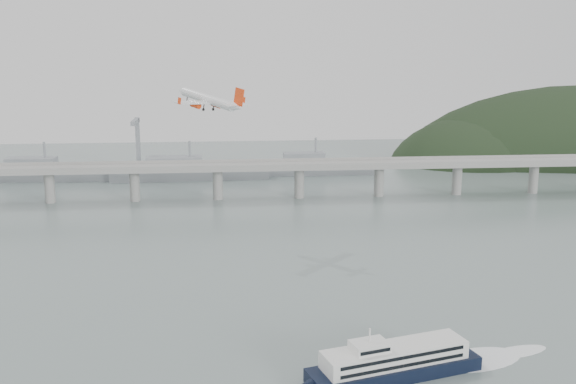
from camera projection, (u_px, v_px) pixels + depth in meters
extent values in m
plane|color=slate|center=(303.00, 335.00, 220.66)|extent=(900.00, 900.00, 0.00)
cube|color=gray|center=(267.00, 166.00, 410.80)|extent=(800.00, 22.00, 2.20)
cube|color=gray|center=(268.00, 166.00, 400.16)|extent=(800.00, 0.60, 1.80)
cube|color=gray|center=(266.00, 160.00, 420.58)|extent=(800.00, 0.60, 1.80)
cylinder|color=gray|center=(50.00, 187.00, 401.70)|extent=(6.00, 6.00, 21.00)
cylinder|color=gray|center=(135.00, 186.00, 406.07)|extent=(6.00, 6.00, 21.00)
cylinder|color=gray|center=(218.00, 184.00, 410.45)|extent=(6.00, 6.00, 21.00)
cylinder|color=gray|center=(299.00, 183.00, 414.83)|extent=(6.00, 6.00, 21.00)
cylinder|color=gray|center=(379.00, 181.00, 419.20)|extent=(6.00, 6.00, 21.00)
cylinder|color=gray|center=(457.00, 180.00, 423.58)|extent=(6.00, 6.00, 21.00)
cylinder|color=gray|center=(533.00, 178.00, 427.96)|extent=(6.00, 6.00, 21.00)
ellipsoid|color=black|center=(576.00, 178.00, 569.07)|extent=(320.00, 150.00, 156.00)
ellipsoid|color=black|center=(472.00, 175.00, 549.73)|extent=(140.00, 110.00, 96.00)
cube|color=gray|center=(46.00, 175.00, 469.20)|extent=(95.67, 20.15, 8.00)
cube|color=gray|center=(31.00, 163.00, 466.64)|extent=(33.90, 15.02, 8.00)
cylinder|color=gray|center=(45.00, 152.00, 465.74)|extent=(1.60, 1.60, 14.00)
cube|color=gray|center=(191.00, 173.00, 473.09)|extent=(110.55, 21.43, 8.00)
cube|color=gray|center=(174.00, 162.00, 470.40)|extent=(39.01, 16.73, 8.00)
cylinder|color=gray|center=(190.00, 151.00, 469.63)|extent=(1.60, 1.60, 14.00)
cube|color=gray|center=(316.00, 169.00, 490.69)|extent=(85.00, 13.60, 8.00)
cube|color=gray|center=(304.00, 158.00, 488.22)|extent=(29.75, 11.90, 8.00)
cylinder|color=gray|center=(316.00, 147.00, 487.23)|extent=(1.60, 1.60, 14.00)
cube|color=gray|center=(138.00, 144.00, 500.16)|extent=(3.00, 3.00, 40.00)
cube|color=gray|center=(135.00, 122.00, 486.54)|extent=(3.00, 28.00, 3.00)
cube|color=black|center=(394.00, 369.00, 193.26)|extent=(52.76, 25.66, 4.11)
cube|color=white|center=(395.00, 354.00, 192.26)|extent=(44.30, 21.48, 5.13)
cube|color=black|center=(404.00, 358.00, 187.24)|extent=(37.63, 10.64, 1.03)
cube|color=black|center=(404.00, 366.00, 187.77)|extent=(37.63, 10.64, 1.03)
cube|color=black|center=(386.00, 343.00, 196.70)|extent=(37.63, 10.64, 1.03)
cube|color=black|center=(386.00, 351.00, 197.24)|extent=(37.63, 10.64, 1.03)
cube|color=white|center=(369.00, 346.00, 188.58)|extent=(11.82, 9.68, 2.67)
cube|color=black|center=(376.00, 352.00, 185.25)|extent=(8.93, 2.60, 1.03)
cylinder|color=white|center=(370.00, 335.00, 187.86)|extent=(0.63, 0.63, 4.11)
ellipsoid|color=white|center=(477.00, 359.00, 203.63)|extent=(32.46, 22.19, 0.21)
ellipsoid|color=white|center=(516.00, 352.00, 208.59)|extent=(23.35, 13.08, 0.21)
cylinder|color=white|center=(208.00, 99.00, 300.91)|extent=(24.17, 27.10, 9.41)
cone|color=white|center=(181.00, 90.00, 311.82)|extent=(6.53, 6.60, 4.85)
cone|color=white|center=(237.00, 107.00, 289.49)|extent=(7.40, 7.35, 5.04)
cube|color=white|center=(209.00, 102.00, 300.54)|extent=(31.75, 31.18, 3.35)
cube|color=white|center=(236.00, 105.00, 289.95)|extent=(12.35, 12.19, 1.60)
cube|color=#FA3E11|center=(239.00, 97.00, 288.21)|extent=(4.93, 4.56, 8.19)
cylinder|color=#FA3E11|center=(216.00, 105.00, 306.74)|extent=(5.38, 5.62, 3.41)
cylinder|color=black|center=(213.00, 103.00, 308.17)|extent=(2.48, 2.25, 2.66)
cube|color=white|center=(217.00, 102.00, 306.42)|extent=(2.36, 2.35, 1.84)
cylinder|color=#FA3E11|center=(196.00, 105.00, 297.29)|extent=(5.38, 5.62, 3.41)
cylinder|color=black|center=(192.00, 104.00, 298.73)|extent=(2.48, 2.25, 2.66)
cube|color=white|center=(196.00, 103.00, 296.97)|extent=(2.36, 2.35, 1.84)
cylinder|color=black|center=(214.00, 107.00, 303.36)|extent=(0.99, 0.81, 2.79)
cylinder|color=black|center=(213.00, 109.00, 303.71)|extent=(1.38, 1.32, 1.47)
cylinder|color=black|center=(204.00, 107.00, 298.89)|extent=(0.99, 0.81, 2.79)
cylinder|color=black|center=(203.00, 110.00, 299.24)|extent=(1.38, 1.32, 1.47)
cylinder|color=black|center=(187.00, 99.00, 309.99)|extent=(0.99, 0.81, 2.79)
cylinder|color=black|center=(187.00, 102.00, 310.34)|extent=(1.38, 1.32, 1.47)
cube|color=#FA3E11|center=(244.00, 100.00, 313.39)|extent=(1.83, 1.69, 3.02)
cube|color=#FA3E11|center=(179.00, 101.00, 284.19)|extent=(1.83, 1.69, 3.02)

